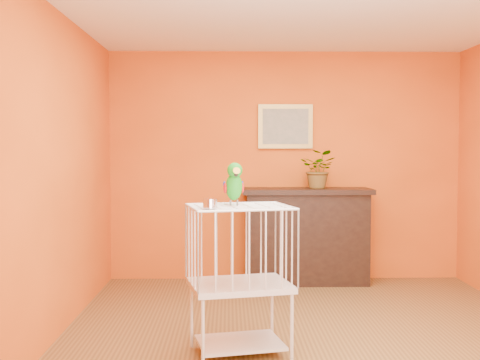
{
  "coord_description": "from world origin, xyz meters",
  "views": [
    {
      "loc": [
        -0.64,
        -4.62,
        1.5
      ],
      "look_at": [
        -0.56,
        -0.22,
        1.27
      ],
      "focal_mm": 45.0,
      "sensor_mm": 36.0,
      "label": 1
    }
  ],
  "objects": [
    {
      "name": "room_shell",
      "position": [
        0.0,
        0.0,
        1.58
      ],
      "size": [
        4.5,
        4.5,
        4.5
      ],
      "color": "#E35D15",
      "rests_on": "ground"
    },
    {
      "name": "console_cabinet",
      "position": [
        0.22,
        2.0,
        0.53
      ],
      "size": [
        1.42,
        0.51,
        1.06
      ],
      "color": "black",
      "rests_on": "ground"
    },
    {
      "name": "birdcage",
      "position": [
        -0.56,
        -0.31,
        0.56
      ],
      "size": [
        0.8,
        0.68,
        1.08
      ],
      "rotation": [
        0.0,
        0.0,
        0.22
      ],
      "color": "beige",
      "rests_on": "ground"
    },
    {
      "name": "framed_picture",
      "position": [
        0.0,
        2.22,
        1.75
      ],
      "size": [
        0.62,
        0.04,
        0.5
      ],
      "color": "#A5853A",
      "rests_on": "room_shell"
    },
    {
      "name": "ground",
      "position": [
        0.0,
        0.0,
        0.0
      ],
      "size": [
        4.5,
        4.5,
        0.0
      ],
      "primitive_type": "plane",
      "color": "brown",
      "rests_on": "ground"
    },
    {
      "name": "feed_cup",
      "position": [
        -0.77,
        -0.53,
        1.12
      ],
      "size": [
        0.1,
        0.1,
        0.07
      ],
      "primitive_type": "cylinder",
      "color": "silver",
      "rests_on": "birdcage"
    },
    {
      "name": "parrot",
      "position": [
        -0.61,
        -0.28,
        1.25
      ],
      "size": [
        0.16,
        0.28,
        0.32
      ],
      "rotation": [
        0.0,
        0.0,
        0.16
      ],
      "color": "#59544C",
      "rests_on": "birdcage"
    },
    {
      "name": "potted_plant",
      "position": [
        0.36,
        2.01,
        1.22
      ],
      "size": [
        0.52,
        0.54,
        0.33
      ],
      "primitive_type": "imported",
      "rotation": [
        0.0,
        0.0,
        -0.4
      ],
      "color": "#26722D",
      "rests_on": "console_cabinet"
    }
  ]
}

